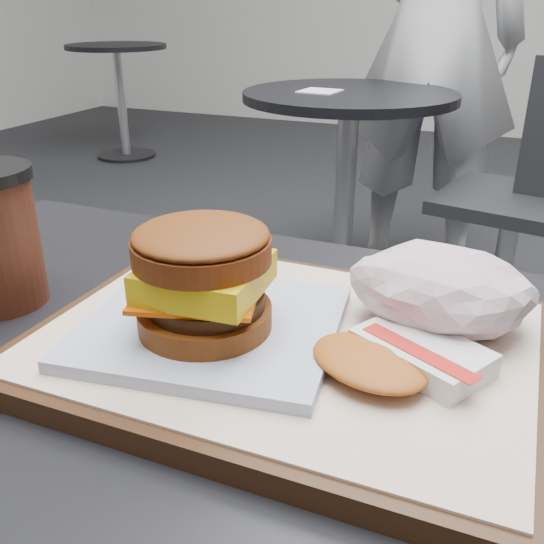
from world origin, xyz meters
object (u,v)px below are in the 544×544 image
(serving_tray, at_px, (286,346))
(neighbor_chair, at_px, (541,188))
(breakfast_sandwich, at_px, (206,290))
(crumpled_wrapper, at_px, (441,289))
(hash_brown, at_px, (398,357))
(patron, at_px, (434,36))
(neighbor_table, at_px, (347,152))

(serving_tray, height_order, neighbor_chair, neighbor_chair)
(breakfast_sandwich, bearing_deg, serving_tray, 25.30)
(crumpled_wrapper, distance_m, neighbor_chair, 1.51)
(hash_brown, bearing_deg, patron, 98.78)
(neighbor_chair, xyz_separation_m, patron, (-0.44, 0.50, 0.39))
(crumpled_wrapper, height_order, neighbor_table, crumpled_wrapper)
(hash_brown, distance_m, crumpled_wrapper, 0.08)
(neighbor_table, distance_m, patron, 0.60)
(breakfast_sandwich, bearing_deg, neighbor_table, 102.41)
(breakfast_sandwich, bearing_deg, crumpled_wrapper, 29.09)
(serving_tray, xyz_separation_m, neighbor_chair, (0.21, 1.54, -0.27))
(crumpled_wrapper, bearing_deg, hash_brown, -101.13)
(serving_tray, xyz_separation_m, breakfast_sandwich, (-0.05, -0.03, 0.05))
(serving_tray, xyz_separation_m, crumpled_wrapper, (0.10, 0.06, 0.04))
(neighbor_chair, bearing_deg, crumpled_wrapper, -93.98)
(neighbor_chair, relative_size, patron, 0.49)
(breakfast_sandwich, relative_size, neighbor_table, 0.28)
(hash_brown, relative_size, neighbor_table, 0.18)
(breakfast_sandwich, relative_size, neighbor_chair, 0.24)
(breakfast_sandwich, xyz_separation_m, crumpled_wrapper, (0.16, 0.09, -0.01))
(serving_tray, height_order, hash_brown, hash_brown)
(breakfast_sandwich, bearing_deg, hash_brown, 4.38)
(crumpled_wrapper, xyz_separation_m, neighbor_chair, (0.10, 1.48, -0.31))
(hash_brown, distance_m, neighbor_table, 1.70)
(patron, bearing_deg, breakfast_sandwich, 89.74)
(hash_brown, height_order, patron, patron)
(breakfast_sandwich, height_order, neighbor_chair, breakfast_sandwich)
(serving_tray, xyz_separation_m, patron, (-0.23, 2.04, 0.12))
(crumpled_wrapper, relative_size, neighbor_table, 0.18)
(serving_tray, bearing_deg, neighbor_table, 104.42)
(neighbor_table, bearing_deg, neighbor_chair, -5.00)
(breakfast_sandwich, distance_m, neighbor_table, 1.68)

